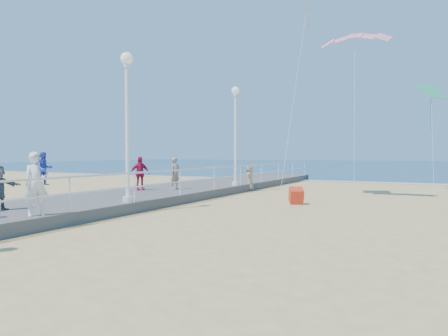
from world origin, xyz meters
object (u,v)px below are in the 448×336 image
at_px(lamp_post_mid, 127,111).
at_px(spectator_3, 140,173).
at_px(box_kite, 296,197).
at_px(woman_holding_toddler, 36,184).
at_px(lamp_post_far, 235,125).
at_px(spectator_6, 175,173).
at_px(toddler_held, 44,169).
at_px(beach_walker_c, 250,178).

height_order(lamp_post_mid, spectator_3, lamp_post_mid).
distance_m(lamp_post_mid, spectator_3, 5.57).
bearing_deg(lamp_post_mid, box_kite, 49.12).
bearing_deg(woman_holding_toddler, lamp_post_far, 23.51).
bearing_deg(spectator_6, box_kite, -78.24).
height_order(lamp_post_far, woman_holding_toddler, lamp_post_far).
bearing_deg(toddler_held, lamp_post_far, 24.19).
bearing_deg(box_kite, lamp_post_far, 113.13).
height_order(lamp_post_far, spectator_6, lamp_post_far).
relative_size(beach_walker_c, box_kite, 2.45).
height_order(toddler_held, box_kite, toddler_held).
distance_m(woman_holding_toddler, beach_walker_c, 14.21).
distance_m(lamp_post_mid, box_kite, 7.76).
relative_size(toddler_held, spectator_6, 0.61).
distance_m(spectator_3, beach_walker_c, 6.84).
bearing_deg(beach_walker_c, toddler_held, -14.88).
bearing_deg(beach_walker_c, lamp_post_mid, -15.68).
height_order(lamp_post_mid, woman_holding_toddler, lamp_post_mid).
height_order(beach_walker_c, box_kite, beach_walker_c).
height_order(spectator_3, box_kite, spectator_3).
relative_size(lamp_post_far, toddler_held, 5.69).
bearing_deg(woman_holding_toddler, spectator_3, 42.02).
bearing_deg(lamp_post_far, toddler_held, -89.55).
xyz_separation_m(lamp_post_far, toddler_held, (0.10, -12.72, -1.94)).
bearing_deg(woman_holding_toddler, lamp_post_mid, 22.99).
distance_m(lamp_post_mid, lamp_post_far, 9.00).
bearing_deg(woman_holding_toddler, beach_walker_c, 22.48).
bearing_deg(spectator_3, woman_holding_toddler, -127.19).
bearing_deg(spectator_6, beach_walker_c, -6.85).
height_order(spectator_6, beach_walker_c, spectator_6).
bearing_deg(box_kite, spectator_6, 152.40).
height_order(lamp_post_mid, spectator_6, lamp_post_mid).
height_order(woman_holding_toddler, toddler_held, woman_holding_toddler).
bearing_deg(spectator_3, lamp_post_mid, -112.57).
height_order(lamp_post_mid, toddler_held, lamp_post_mid).
height_order(woman_holding_toddler, spectator_3, woman_holding_toddler).
xyz_separation_m(lamp_post_mid, lamp_post_far, (0.00, 9.00, 0.00)).
relative_size(spectator_6, beach_walker_c, 1.05).
xyz_separation_m(lamp_post_mid, toddler_held, (0.10, -3.72, -1.94)).
bearing_deg(lamp_post_mid, lamp_post_far, 90.00).
xyz_separation_m(lamp_post_mid, spectator_6, (-1.42, 5.26, -2.49)).
xyz_separation_m(woman_holding_toddler, box_kite, (4.63, 9.15, -0.99)).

